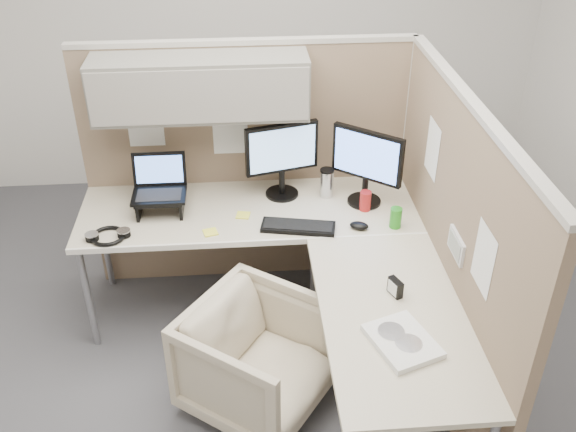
{
  "coord_description": "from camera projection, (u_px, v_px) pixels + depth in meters",
  "views": [
    {
      "loc": [
        -0.14,
        -2.68,
        2.72
      ],
      "look_at": [
        0.1,
        0.25,
        0.85
      ],
      "focal_mm": 40.0,
      "sensor_mm": 36.0,
      "label": 1
    }
  ],
  "objects": [
    {
      "name": "partition_right",
      "position": [
        448.0,
        247.0,
        3.29
      ],
      "size": [
        0.07,
        2.03,
        1.63
      ],
      "color": "#876F58",
      "rests_on": "ground"
    },
    {
      "name": "laptop_station",
      "position": [
        160.0,
        192.0,
        3.7
      ],
      "size": [
        0.31,
        0.26,
        0.32
      ],
      "color": "black",
      "rests_on": "desk"
    },
    {
      "name": "mouse",
      "position": [
        359.0,
        226.0,
        3.59
      ],
      "size": [
        0.12,
        0.1,
        0.04
      ],
      "primitive_type": "ellipsoid",
      "rotation": [
        0.0,
        0.0,
        -0.37
      ],
      "color": "black",
      "rests_on": "desk"
    },
    {
      "name": "sticky_note_a",
      "position": [
        210.0,
        232.0,
        3.56
      ],
      "size": [
        0.09,
        0.09,
        0.01
      ],
      "primitive_type": "cube",
      "rotation": [
        0.0,
        0.0,
        0.27
      ],
      "color": "yellow",
      "rests_on": "desk"
    },
    {
      "name": "office_chair",
      "position": [
        258.0,
        354.0,
        3.31
      ],
      "size": [
        0.89,
        0.9,
        0.68
      ],
      "primitive_type": "imported",
      "rotation": [
        0.0,
        0.0,
        0.94
      ],
      "color": "beige",
      "rests_on": "ground"
    },
    {
      "name": "sticky_note_d",
      "position": [
        243.0,
        215.0,
        3.71
      ],
      "size": [
        0.09,
        0.09,
        0.01
      ],
      "primitive_type": "cube",
      "rotation": [
        0.0,
        0.0,
        -0.2
      ],
      "color": "yellow",
      "rests_on": "desk"
    },
    {
      "name": "paper_stack",
      "position": [
        402.0,
        341.0,
        2.82
      ],
      "size": [
        0.34,
        0.38,
        0.03
      ],
      "rotation": [
        0.0,
        0.0,
        0.35
      ],
      "color": "white",
      "rests_on": "desk"
    },
    {
      "name": "desk_clock",
      "position": [
        395.0,
        287.0,
        3.09
      ],
      "size": [
        0.07,
        0.09,
        0.09
      ],
      "rotation": [
        0.0,
        0.0,
        -1.16
      ],
      "color": "black",
      "rests_on": "desk"
    },
    {
      "name": "ground",
      "position": [
        274.0,
        363.0,
        3.73
      ],
      "size": [
        4.5,
        4.5,
        0.0
      ],
      "primitive_type": "plane",
      "color": "#44444A",
      "rests_on": "ground"
    },
    {
      "name": "monitor_right",
      "position": [
        367.0,
        161.0,
        3.69
      ],
      "size": [
        0.37,
        0.3,
        0.47
      ],
      "rotation": [
        0.0,
        0.0,
        -0.67
      ],
      "color": "black",
      "rests_on": "desk"
    },
    {
      "name": "soda_can_green",
      "position": [
        396.0,
        218.0,
        3.58
      ],
      "size": [
        0.07,
        0.07,
        0.12
      ],
      "primitive_type": "cylinder",
      "color": "#268C1E",
      "rests_on": "desk"
    },
    {
      "name": "desk",
      "position": [
        294.0,
        253.0,
        3.47
      ],
      "size": [
        2.0,
        1.98,
        0.73
      ],
      "color": "beige",
      "rests_on": "ground"
    },
    {
      "name": "keyboard",
      "position": [
        298.0,
        227.0,
        3.59
      ],
      "size": [
        0.43,
        0.22,
        0.02
      ],
      "primitive_type": "cube",
      "rotation": [
        0.0,
        0.0,
        -0.2
      ],
      "color": "black",
      "rests_on": "desk"
    },
    {
      "name": "monitor_left",
      "position": [
        282.0,
        154.0,
        3.77
      ],
      "size": [
        0.43,
        0.2,
        0.47
      ],
      "rotation": [
        0.0,
        0.0,
        0.26
      ],
      "color": "black",
      "rests_on": "desk"
    },
    {
      "name": "headphones",
      "position": [
        108.0,
        236.0,
        3.51
      ],
      "size": [
        0.24,
        0.22,
        0.04
      ],
      "rotation": [
        0.0,
        0.0,
        0.14
      ],
      "color": "black",
      "rests_on": "desk"
    },
    {
      "name": "soda_can_silver",
      "position": [
        365.0,
        201.0,
        3.74
      ],
      "size": [
        0.07,
        0.07,
        0.12
      ],
      "primitive_type": "cylinder",
      "color": "#B21E1E",
      "rests_on": "desk"
    },
    {
      "name": "partition_back",
      "position": [
        227.0,
        131.0,
        3.82
      ],
      "size": [
        2.0,
        0.36,
        1.63
      ],
      "color": "#876F58",
      "rests_on": "ground"
    },
    {
      "name": "travel_mug",
      "position": [
        327.0,
        183.0,
        3.86
      ],
      "size": [
        0.09,
        0.09,
        0.18
      ],
      "color": "silver",
      "rests_on": "desk"
    }
  ]
}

